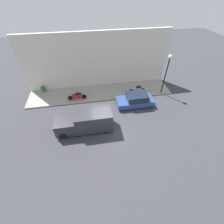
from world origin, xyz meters
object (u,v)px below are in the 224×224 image
(scooter_silver, at_px, (137,90))
(potted_plant, at_px, (43,89))
(delivery_van, at_px, (85,121))
(motorcycle_red, at_px, (77,96))
(parked_car, at_px, (135,100))
(streetlamp, at_px, (168,67))

(scooter_silver, bearing_deg, potted_plant, 79.57)
(delivery_van, xyz_separation_m, motorcycle_red, (4.37, 0.74, -0.42))
(parked_car, xyz_separation_m, scooter_silver, (1.89, -0.77, -0.05))
(motorcycle_red, bearing_deg, streetlamp, -91.66)
(motorcycle_red, xyz_separation_m, streetlamp, (-0.28, -9.68, 2.76))
(parked_car, relative_size, potted_plant, 4.79)
(motorcycle_red, bearing_deg, parked_car, -106.49)
(scooter_silver, bearing_deg, delivery_van, 126.16)
(motorcycle_red, bearing_deg, delivery_van, -170.39)
(parked_car, height_order, streetlamp, streetlamp)
(delivery_van, bearing_deg, streetlamp, -65.42)
(motorcycle_red, height_order, potted_plant, potted_plant)
(delivery_van, xyz_separation_m, potted_plant, (6.44, 4.65, -0.41))
(scooter_silver, relative_size, streetlamp, 0.43)
(delivery_van, relative_size, streetlamp, 1.10)
(parked_car, distance_m, streetlamp, 4.75)
(parked_car, height_order, motorcycle_red, parked_car)
(scooter_silver, xyz_separation_m, streetlamp, (-0.37, -2.83, 2.74))
(parked_car, distance_m, scooter_silver, 2.04)
(parked_car, relative_size, motorcycle_red, 1.91)
(delivery_van, distance_m, streetlamp, 10.11)
(streetlamp, bearing_deg, potted_plant, 80.18)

